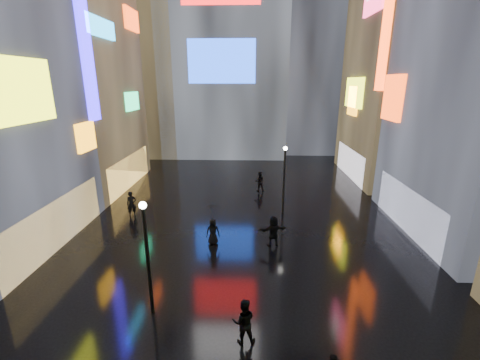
{
  "coord_description": "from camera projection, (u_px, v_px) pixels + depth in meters",
  "views": [
    {
      "loc": [
        0.51,
        -3.29,
        9.7
      ],
      "look_at": [
        0.0,
        12.0,
        5.0
      ],
      "focal_mm": 24.0,
      "sensor_mm": 36.0,
      "label": 1
    }
  ],
  "objects": [
    {
      "name": "building_left_far",
      "position": [
        64.0,
        66.0,
        28.13
      ],
      "size": [
        10.28,
        12.0,
        22.0
      ],
      "color": "black",
      "rests_on": "ground"
    },
    {
      "name": "tower_flank_left",
      "position": [
        143.0,
        56.0,
        42.76
      ],
      "size": [
        10.0,
        10.0,
        26.0
      ],
      "primitive_type": "cube",
      "color": "black",
      "rests_on": "ground"
    },
    {
      "name": "umbrella_2",
      "position": [
        212.0,
        212.0,
        19.38
      ],
      "size": [
        1.27,
        1.26,
        0.94
      ],
      "primitive_type": "imported",
      "rotation": [
        0.0,
        0.0,
        1.31
      ],
      "color": "black",
      "rests_on": "pedestrian_4"
    },
    {
      "name": "lamp_far",
      "position": [
        284.0,
        176.0,
        23.95
      ],
      "size": [
        0.3,
        0.3,
        5.2
      ],
      "color": "black",
      "rests_on": "ground"
    },
    {
      "name": "pedestrian_5",
      "position": [
        273.0,
        231.0,
        19.55
      ],
      "size": [
        1.87,
        1.01,
        1.93
      ],
      "primitive_type": "imported",
      "rotation": [
        0.0,
        0.0,
        3.4
      ],
      "color": "black",
      "rests_on": "ground"
    },
    {
      "name": "lamp_near",
      "position": [
        147.0,
        253.0,
        13.22
      ],
      "size": [
        0.3,
        0.3,
        5.2
      ],
      "color": "black",
      "rests_on": "ground"
    },
    {
      "name": "building_right_far",
      "position": [
        416.0,
        34.0,
        30.05
      ],
      "size": [
        10.28,
        12.0,
        28.0
      ],
      "color": "black",
      "rests_on": "ground"
    },
    {
      "name": "pedestrian_7",
      "position": [
        259.0,
        181.0,
        29.52
      ],
      "size": [
        0.97,
        0.81,
        1.82
      ],
      "primitive_type": "imported",
      "rotation": [
        0.0,
        0.0,
        3.28
      ],
      "color": "black",
      "rests_on": "ground"
    },
    {
      "name": "pedestrian_6",
      "position": [
        132.0,
        204.0,
        23.89
      ],
      "size": [
        0.83,
        0.71,
        1.93
      ],
      "primitive_type": "imported",
      "rotation": [
        0.0,
        0.0,
        0.43
      ],
      "color": "black",
      "rests_on": "ground"
    },
    {
      "name": "pedestrian_1",
      "position": [
        244.0,
        321.0,
        12.23
      ],
      "size": [
        0.96,
        0.78,
        1.88
      ],
      "primitive_type": "imported",
      "rotation": [
        0.0,
        0.0,
        3.22
      ],
      "color": "black",
      "rests_on": "ground"
    },
    {
      "name": "pedestrian_4",
      "position": [
        213.0,
        232.0,
        19.76
      ],
      "size": [
        0.88,
        0.63,
        1.68
      ],
      "primitive_type": "imported",
      "rotation": [
        0.0,
        0.0,
        0.13
      ],
      "color": "black",
      "rests_on": "ground"
    },
    {
      "name": "ground",
      "position": [
        243.0,
        211.0,
        25.11
      ],
      "size": [
        140.0,
        140.0,
        0.0
      ],
      "primitive_type": "plane",
      "color": "black",
      "rests_on": "ground"
    },
    {
      "name": "tower_flank_right",
      "position": [
        313.0,
        27.0,
        44.68
      ],
      "size": [
        12.0,
        12.0,
        34.0
      ],
      "primitive_type": "cube",
      "color": "black",
      "rests_on": "ground"
    }
  ]
}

